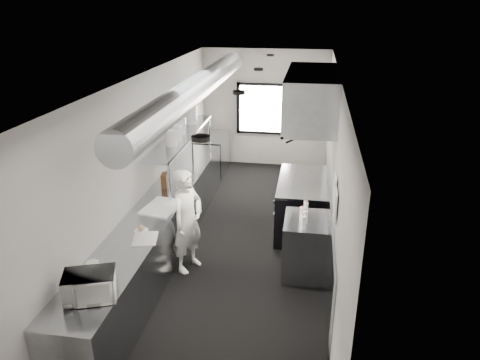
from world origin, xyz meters
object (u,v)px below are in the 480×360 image
at_px(deli_tub_a, 92,268).
at_px(squeeze_bottle_d, 306,208).
at_px(deli_tub_b, 93,266).
at_px(small_plate, 141,231).
at_px(knife_block, 165,180).
at_px(plate_stack_c, 180,126).
at_px(line_cook, 188,221).
at_px(cutting_board, 162,207).
at_px(exhaust_hood, 311,97).
at_px(prep_counter, 161,228).
at_px(squeeze_bottle_e, 306,206).
at_px(squeeze_bottle_c, 302,214).
at_px(plate_stack_b, 175,133).
at_px(range, 301,205).
at_px(bottle_station, 305,247).
at_px(squeeze_bottle_a, 303,223).
at_px(squeeze_bottle_b, 305,217).
at_px(plate_stack_d, 191,113).
at_px(pass_shelf, 182,137).
at_px(far_work_table, 212,154).
at_px(microwave, 90,286).
at_px(plate_stack_a, 172,138).

distance_m(deli_tub_a, squeeze_bottle_d, 3.11).
bearing_deg(deli_tub_b, small_plate, 77.24).
relative_size(knife_block, plate_stack_c, 0.76).
distance_m(line_cook, cutting_board, 0.50).
height_order(exhaust_hood, squeeze_bottle_d, exhaust_hood).
xyz_separation_m(prep_counter, squeeze_bottle_e, (2.26, 0.08, 0.53)).
height_order(deli_tub_a, squeeze_bottle_c, squeeze_bottle_c).
bearing_deg(plate_stack_b, line_cook, -68.29).
xyz_separation_m(range, bottle_station, (0.11, -1.40, -0.02)).
bearing_deg(squeeze_bottle_a, squeeze_bottle_b, 81.50).
bearing_deg(plate_stack_c, deli_tub_b, -91.47).
bearing_deg(plate_stack_d, bottle_station, -46.38).
height_order(squeeze_bottle_a, squeeze_bottle_c, squeeze_bottle_c).
relative_size(line_cook, plate_stack_b, 5.67).
bearing_deg(prep_counter, squeeze_bottle_a, -12.24).
bearing_deg(deli_tub_b, pass_shelf, 87.95).
height_order(range, knife_block, knife_block).
bearing_deg(range, bottle_station, -85.43).
height_order(prep_counter, small_plate, small_plate).
distance_m(plate_stack_c, plate_stack_d, 0.74).
distance_m(small_plate, squeeze_bottle_b, 2.30).
xyz_separation_m(exhaust_hood, squeeze_bottle_a, (-0.00, -1.69, -1.39)).
bearing_deg(deli_tub_b, squeeze_bottle_b, 33.09).
bearing_deg(squeeze_bottle_a, prep_counter, 167.76).
xyz_separation_m(pass_shelf, squeeze_bottle_b, (2.31, -1.82, -0.54)).
distance_m(exhaust_hood, line_cook, 2.79).
xyz_separation_m(far_work_table, deli_tub_a, (-0.15, -5.64, 0.49)).
xyz_separation_m(prep_counter, pass_shelf, (-0.04, 1.50, 1.09)).
bearing_deg(bottle_station, squeeze_bottle_a, -100.57).
height_order(squeeze_bottle_b, squeeze_bottle_c, squeeze_bottle_c).
bearing_deg(squeeze_bottle_e, exhaust_hood, 90.91).
xyz_separation_m(microwave, squeeze_bottle_e, (2.20, 2.48, -0.06)).
bearing_deg(cutting_board, squeeze_bottle_d, 3.86).
relative_size(exhaust_hood, small_plate, 11.38).
relative_size(deli_tub_a, cutting_board, 0.19).
xyz_separation_m(prep_counter, squeeze_bottle_d, (2.27, -0.01, 0.54)).
relative_size(small_plate, plate_stack_d, 0.49).
height_order(far_work_table, knife_block, knife_block).
height_order(far_work_table, squeeze_bottle_b, squeeze_bottle_b).
height_order(prep_counter, squeeze_bottle_e, squeeze_bottle_e).
bearing_deg(deli_tub_a, small_plate, 78.25).
distance_m(exhaust_hood, knife_block, 2.79).
height_order(prep_counter, plate_stack_a, plate_stack_a).
relative_size(range, knife_block, 7.00).
bearing_deg(squeeze_bottle_e, pass_shelf, 148.38).
distance_m(bottle_station, plate_stack_b, 2.96).
xyz_separation_m(deli_tub_b, plate_stack_c, (0.09, 3.46, 0.77)).
distance_m(range, squeeze_bottle_a, 1.77).
xyz_separation_m(squeeze_bottle_b, squeeze_bottle_e, (-0.01, 0.40, -0.01)).
bearing_deg(cutting_board, plate_stack_d, 94.09).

